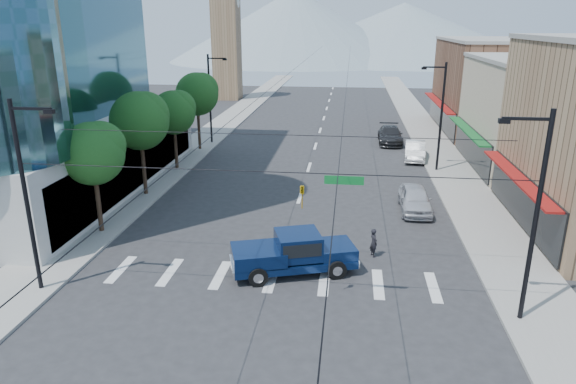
{
  "coord_description": "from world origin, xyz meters",
  "views": [
    {
      "loc": [
        3.31,
        -20.94,
        12.05
      ],
      "look_at": [
        0.07,
        6.04,
        3.0
      ],
      "focal_mm": 32.0,
      "sensor_mm": 36.0,
      "label": 1
    }
  ],
  "objects_px": {
    "parked_car_near": "(415,199)",
    "parked_car_mid": "(415,151)",
    "pickup_truck": "(293,252)",
    "parked_car_far": "(390,135)",
    "pedestrian": "(374,243)"
  },
  "relations": [
    {
      "from": "pedestrian",
      "to": "parked_car_mid",
      "type": "bearing_deg",
      "value": -35.79
    },
    {
      "from": "pickup_truck",
      "to": "parked_car_mid",
      "type": "height_order",
      "value": "pickup_truck"
    },
    {
      "from": "pedestrian",
      "to": "parked_car_near",
      "type": "relative_size",
      "value": 0.32
    },
    {
      "from": "parked_car_mid",
      "to": "parked_car_far",
      "type": "xyz_separation_m",
      "value": [
        -1.8,
        6.49,
        0.03
      ]
    },
    {
      "from": "parked_car_near",
      "to": "parked_car_mid",
      "type": "height_order",
      "value": "parked_car_near"
    },
    {
      "from": "parked_car_near",
      "to": "pickup_truck",
      "type": "bearing_deg",
      "value": -125.98
    },
    {
      "from": "parked_car_mid",
      "to": "pickup_truck",
      "type": "bearing_deg",
      "value": -104.38
    },
    {
      "from": "pickup_truck",
      "to": "parked_car_near",
      "type": "relative_size",
      "value": 1.34
    },
    {
      "from": "pickup_truck",
      "to": "parked_car_far",
      "type": "xyz_separation_m",
      "value": [
        6.82,
        30.03,
        -0.25
      ]
    },
    {
      "from": "pickup_truck",
      "to": "parked_car_near",
      "type": "bearing_deg",
      "value": 36.17
    },
    {
      "from": "parked_car_near",
      "to": "parked_car_far",
      "type": "relative_size",
      "value": 0.83
    },
    {
      "from": "parked_car_mid",
      "to": "parked_car_far",
      "type": "bearing_deg",
      "value": 111.23
    },
    {
      "from": "pickup_truck",
      "to": "parked_car_far",
      "type": "distance_m",
      "value": 30.8
    },
    {
      "from": "pedestrian",
      "to": "parked_car_near",
      "type": "height_order",
      "value": "parked_car_near"
    },
    {
      "from": "pedestrian",
      "to": "parked_car_near",
      "type": "xyz_separation_m",
      "value": [
        3.0,
        7.39,
        0.05
      ]
    }
  ]
}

